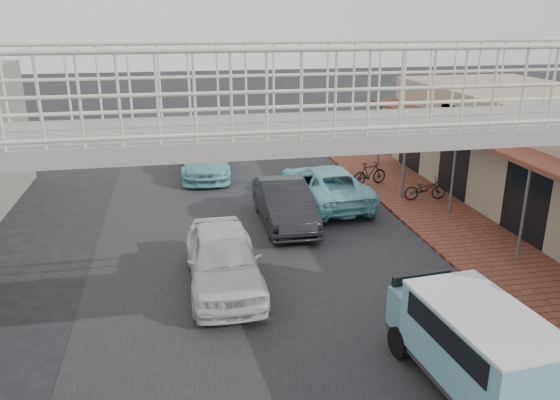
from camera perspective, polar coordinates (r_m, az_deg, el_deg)
name	(u,v)px	position (r m, az deg, el deg)	size (l,w,h in m)	color
ground	(287,304)	(13.62, 0.72, -10.84)	(120.00, 120.00, 0.00)	black
road_strip	(287,304)	(13.62, 0.72, -10.83)	(10.00, 60.00, 0.01)	black
sidewalk	(467,237)	(18.37, 18.99, -3.63)	(3.00, 40.00, 0.10)	brown
footbridge	(339,252)	(8.73, 6.22, -5.38)	(16.40, 2.40, 6.34)	gray
white_hatchback	(223,259)	(14.20, -5.95, -6.13)	(1.84, 4.57, 1.56)	silver
dark_sedan	(284,203)	(18.30, 0.45, -0.36)	(1.55, 4.44, 1.46)	black
angkot_curb	(324,184)	(20.43, 4.66, 1.63)	(2.42, 5.24, 1.46)	#75C0CB
angkot_far	(206,159)	(24.33, -7.75, 4.31)	(2.03, 5.00, 1.45)	#6BB5BA
angkot_van	(475,338)	(10.86, 19.67, -13.41)	(1.98, 3.81, 1.80)	black
motorcycle_near	(425,189)	(21.23, 14.92, 1.13)	(0.56, 1.62, 0.85)	black
motorcycle_far	(370,174)	(22.65, 9.34, 2.74)	(0.44, 1.57, 0.94)	black
arrow_sign	(429,130)	(20.84, 15.32, 7.10)	(1.98, 1.32, 3.28)	#59595B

